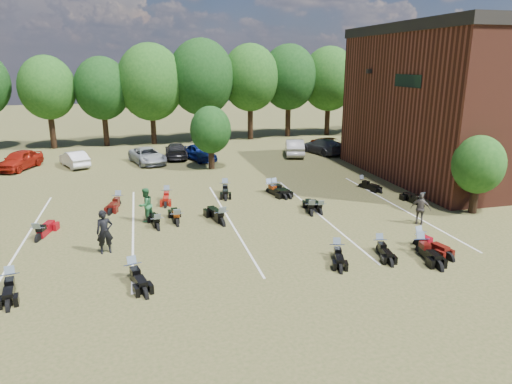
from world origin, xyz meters
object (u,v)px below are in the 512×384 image
object	(u,v)px
person_grey	(421,209)
motorcycle_0	(12,289)
motorcycle_7	(39,240)
motorcycle_3	(336,256)
person_black	(105,232)
person_green	(146,205)
car_0	(20,160)
car_4	(200,152)
motorcycle_14	(119,205)

from	to	relation	value
person_grey	motorcycle_0	world-z (taller)	person_grey
motorcycle_7	motorcycle_3	bearing A→B (deg)	171.87
person_black	person_green	distance (m)	4.22
car_0	person_green	size ratio (longest dim) A/B	2.43
person_green	motorcycle_3	distance (m)	10.41
person_black	motorcycle_3	bearing A→B (deg)	-26.67
motorcycle_0	motorcycle_7	bearing A→B (deg)	80.58
person_green	motorcycle_0	size ratio (longest dim) A/B	0.84
car_4	person_black	world-z (taller)	person_black
person_black	motorcycle_3	distance (m)	10.20
person_grey	motorcycle_0	distance (m)	19.03
person_green	person_black	bearing A→B (deg)	21.43
person_black	person_grey	size ratio (longest dim) A/B	1.17
person_grey	motorcycle_7	world-z (taller)	person_grey
car_0	motorcycle_14	xyz separation A→B (m)	(7.81, -11.75, -0.75)
car_4	motorcycle_3	bearing A→B (deg)	-101.01
motorcycle_3	car_0	bearing A→B (deg)	146.12
motorcycle_3	motorcycle_7	size ratio (longest dim) A/B	0.90
car_4	motorcycle_7	size ratio (longest dim) A/B	1.78
car_4	person_green	size ratio (longest dim) A/B	2.23
motorcycle_0	person_grey	bearing A→B (deg)	-1.61
car_0	car_4	bearing A→B (deg)	20.34
motorcycle_7	car_4	bearing A→B (deg)	-107.09
person_grey	motorcycle_14	xyz separation A→B (m)	(-15.34, 7.25, -0.84)
motorcycle_7	motorcycle_14	bearing A→B (deg)	-112.25
person_grey	motorcycle_0	xyz separation A→B (m)	(-18.85, -2.48, -0.84)
car_4	person_black	size ratio (longest dim) A/B	2.07
car_0	person_green	distance (m)	17.70
person_grey	motorcycle_7	bearing A→B (deg)	33.51
motorcycle_0	motorcycle_3	bearing A→B (deg)	-10.29
car_4	person_green	world-z (taller)	person_green
person_grey	motorcycle_7	xyz separation A→B (m)	(-18.82, 2.49, -0.84)
person_green	person_grey	xyz separation A→B (m)	(13.79, -3.97, -0.07)
motorcycle_0	motorcycle_7	xyz separation A→B (m)	(0.03, 4.96, 0.00)
car_4	person_grey	distance (m)	20.91
person_green	motorcycle_0	world-z (taller)	person_green
person_black	motorcycle_3	size ratio (longest dim) A/B	0.95
person_black	motorcycle_7	distance (m)	4.08
motorcycle_3	motorcycle_7	world-z (taller)	motorcycle_7
car_0	person_green	bearing A→B (deg)	-37.30
car_4	car_0	bearing A→B (deg)	160.44
person_black	person_green	xyz separation A→B (m)	(1.83, 3.81, -0.07)
motorcycle_3	motorcycle_14	size ratio (longest dim) A/B	0.93
car_4	motorcycle_14	distance (m)	13.28
car_4	motorcycle_0	xyz separation A→B (m)	(-9.88, -21.37, -0.69)
person_black	motorcycle_14	size ratio (longest dim) A/B	0.89
motorcycle_0	motorcycle_14	xyz separation A→B (m)	(3.51, 9.73, 0.00)
car_0	person_black	world-z (taller)	person_black
person_green	motorcycle_7	distance (m)	5.32
motorcycle_14	person_green	bearing A→B (deg)	-50.46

